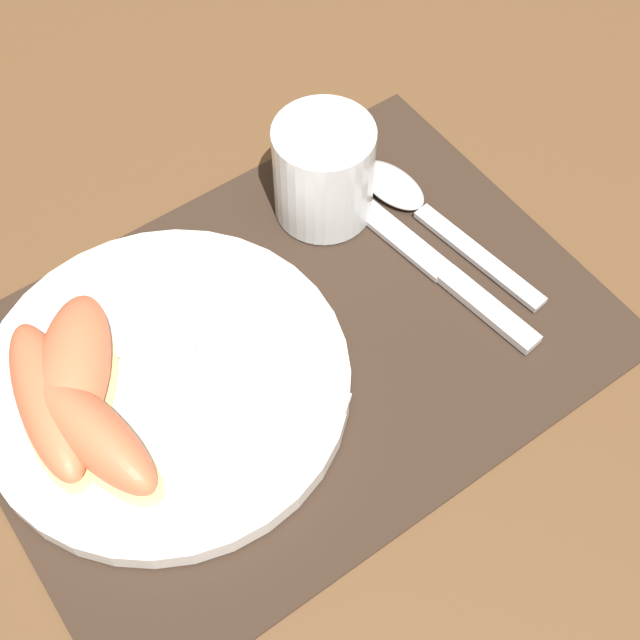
{
  "coord_description": "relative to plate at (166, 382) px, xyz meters",
  "views": [
    {
      "loc": [
        -0.17,
        -0.28,
        0.54
      ],
      "look_at": [
        0.02,
        -0.01,
        0.02
      ],
      "focal_mm": 50.0,
      "sensor_mm": 36.0,
      "label": 1
    }
  ],
  "objects": [
    {
      "name": "ground_plane",
      "position": [
        0.09,
        -0.02,
        -0.01
      ],
      "size": [
        3.0,
        3.0,
        0.0
      ],
      "primitive_type": "plane",
      "color": "brown"
    },
    {
      "name": "placemat",
      "position": [
        0.09,
        -0.02,
        -0.01
      ],
      "size": [
        0.43,
        0.31,
        0.0
      ],
      "color": "#38281E",
      "rests_on": "ground_plane"
    },
    {
      "name": "plate",
      "position": [
        0.0,
        0.0,
        0.0
      ],
      "size": [
        0.25,
        0.25,
        0.02
      ],
      "color": "white",
      "rests_on": "placemat"
    },
    {
      "name": "juice_glass",
      "position": [
        0.18,
        0.07,
        0.03
      ],
      "size": [
        0.08,
        0.08,
        0.08
      ],
      "color": "silver",
      "rests_on": "placemat"
    },
    {
      "name": "knife",
      "position": [
        0.21,
        -0.02,
        -0.01
      ],
      "size": [
        0.04,
        0.21,
        0.01
      ],
      "color": "silver",
      "rests_on": "placemat"
    },
    {
      "name": "spoon",
      "position": [
        0.24,
        0.03,
        -0.0
      ],
      "size": [
        0.05,
        0.18,
        0.01
      ],
      "color": "silver",
      "rests_on": "placemat"
    },
    {
      "name": "fork",
      "position": [
        0.02,
        -0.01,
        0.01
      ],
      "size": [
        0.12,
        0.16,
        0.0
      ],
      "color": "silver",
      "rests_on": "plate"
    },
    {
      "name": "citrus_wedge_0",
      "position": [
        -0.05,
        0.03,
        0.02
      ],
      "size": [
        0.11,
        0.13,
        0.04
      ],
      "color": "#F4DB84",
      "rests_on": "plate"
    },
    {
      "name": "citrus_wedge_1",
      "position": [
        -0.07,
        0.02,
        0.02
      ],
      "size": [
        0.06,
        0.13,
        0.03
      ],
      "color": "#F4DB84",
      "rests_on": "plate"
    },
    {
      "name": "citrus_wedge_2",
      "position": [
        -0.06,
        -0.01,
        0.02
      ],
      "size": [
        0.06,
        0.13,
        0.04
      ],
      "color": "#F4DB84",
      "rests_on": "plate"
    }
  ]
}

